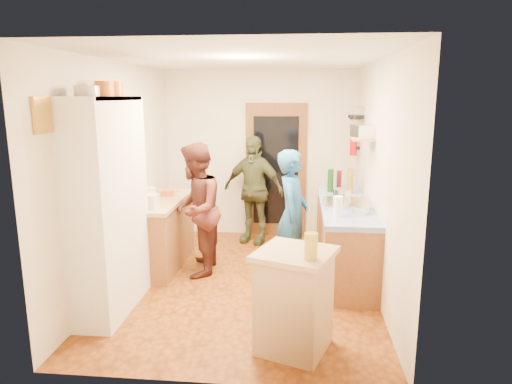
# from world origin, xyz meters

# --- Properties ---
(floor) EXTENTS (3.00, 4.00, 0.02)m
(floor) POSITION_xyz_m (0.00, 0.00, -0.01)
(floor) COLOR brown
(floor) RESTS_ON ground
(ceiling) EXTENTS (3.00, 4.00, 0.02)m
(ceiling) POSITION_xyz_m (0.00, 0.00, 2.61)
(ceiling) COLOR silver
(ceiling) RESTS_ON ground
(wall_back) EXTENTS (3.00, 0.02, 2.60)m
(wall_back) POSITION_xyz_m (0.00, 2.01, 1.30)
(wall_back) COLOR silver
(wall_back) RESTS_ON ground
(wall_front) EXTENTS (3.00, 0.02, 2.60)m
(wall_front) POSITION_xyz_m (0.00, -2.01, 1.30)
(wall_front) COLOR silver
(wall_front) RESTS_ON ground
(wall_left) EXTENTS (0.02, 4.00, 2.60)m
(wall_left) POSITION_xyz_m (-1.51, 0.00, 1.30)
(wall_left) COLOR silver
(wall_left) RESTS_ON ground
(wall_right) EXTENTS (0.02, 4.00, 2.60)m
(wall_right) POSITION_xyz_m (1.51, 0.00, 1.30)
(wall_right) COLOR silver
(wall_right) RESTS_ON ground
(door_frame) EXTENTS (0.95, 0.06, 2.10)m
(door_frame) POSITION_xyz_m (0.25, 1.97, 1.05)
(door_frame) COLOR brown
(door_frame) RESTS_ON ground
(door_glass) EXTENTS (0.70, 0.02, 1.70)m
(door_glass) POSITION_xyz_m (0.25, 1.94, 1.05)
(door_glass) COLOR black
(door_glass) RESTS_ON door_frame
(hutch_body) EXTENTS (0.40, 1.20, 2.20)m
(hutch_body) POSITION_xyz_m (-1.30, -0.80, 1.10)
(hutch_body) COLOR white
(hutch_body) RESTS_ON ground
(hutch_top_shelf) EXTENTS (0.40, 1.14, 0.04)m
(hutch_top_shelf) POSITION_xyz_m (-1.30, -0.80, 2.18)
(hutch_top_shelf) COLOR white
(hutch_top_shelf) RESTS_ON hutch_body
(plate_stack) EXTENTS (0.22, 0.22, 0.09)m
(plate_stack) POSITION_xyz_m (-1.30, -1.10, 2.25)
(plate_stack) COLOR white
(plate_stack) RESTS_ON hutch_top_shelf
(orange_pot_a) EXTENTS (0.18, 0.18, 0.15)m
(orange_pot_a) POSITION_xyz_m (-1.30, -0.72, 2.27)
(orange_pot_a) COLOR orange
(orange_pot_a) RESTS_ON hutch_top_shelf
(orange_pot_b) EXTENTS (0.17, 0.17, 0.15)m
(orange_pot_b) POSITION_xyz_m (-1.30, -0.46, 2.28)
(orange_pot_b) COLOR orange
(orange_pot_b) RESTS_ON hutch_top_shelf
(left_counter_base) EXTENTS (0.60, 1.40, 0.85)m
(left_counter_base) POSITION_xyz_m (-1.20, 0.45, 0.42)
(left_counter_base) COLOR brown
(left_counter_base) RESTS_ON ground
(left_counter_top) EXTENTS (0.64, 1.44, 0.05)m
(left_counter_top) POSITION_xyz_m (-1.20, 0.45, 0.88)
(left_counter_top) COLOR tan
(left_counter_top) RESTS_ON left_counter_base
(toaster) EXTENTS (0.24, 0.18, 0.17)m
(toaster) POSITION_xyz_m (-1.15, -0.05, 0.98)
(toaster) COLOR white
(toaster) RESTS_ON left_counter_top
(kettle) EXTENTS (0.20, 0.20, 0.17)m
(kettle) POSITION_xyz_m (-1.25, 0.33, 0.99)
(kettle) COLOR white
(kettle) RESTS_ON left_counter_top
(orange_bowl) EXTENTS (0.21, 0.21, 0.08)m
(orange_bowl) POSITION_xyz_m (-1.12, 0.65, 0.94)
(orange_bowl) COLOR orange
(orange_bowl) RESTS_ON left_counter_top
(chopping_board) EXTENTS (0.36, 0.31, 0.02)m
(chopping_board) POSITION_xyz_m (-1.18, 0.92, 0.91)
(chopping_board) COLOR tan
(chopping_board) RESTS_ON left_counter_top
(right_counter_base) EXTENTS (0.60, 2.20, 0.84)m
(right_counter_base) POSITION_xyz_m (1.20, 0.50, 0.42)
(right_counter_base) COLOR brown
(right_counter_base) RESTS_ON ground
(right_counter_top) EXTENTS (0.62, 2.22, 0.06)m
(right_counter_top) POSITION_xyz_m (1.20, 0.50, 0.87)
(right_counter_top) COLOR blue
(right_counter_top) RESTS_ON right_counter_base
(hob) EXTENTS (0.55, 0.58, 0.04)m
(hob) POSITION_xyz_m (1.20, 0.37, 0.92)
(hob) COLOR silver
(hob) RESTS_ON right_counter_top
(pot_on_hob) EXTENTS (0.22, 0.22, 0.14)m
(pot_on_hob) POSITION_xyz_m (1.15, 0.43, 1.01)
(pot_on_hob) COLOR silver
(pot_on_hob) RESTS_ON hob
(bottle_a) EXTENTS (0.09, 0.09, 0.32)m
(bottle_a) POSITION_xyz_m (1.05, 1.13, 1.06)
(bottle_a) COLOR #143F14
(bottle_a) RESTS_ON right_counter_top
(bottle_b) EXTENTS (0.08, 0.08, 0.27)m
(bottle_b) POSITION_xyz_m (1.18, 1.28, 1.04)
(bottle_b) COLOR #591419
(bottle_b) RESTS_ON right_counter_top
(bottle_c) EXTENTS (0.10, 0.10, 0.34)m
(bottle_c) POSITION_xyz_m (1.31, 1.05, 1.07)
(bottle_c) COLOR olive
(bottle_c) RESTS_ON right_counter_top
(paper_towel) EXTENTS (0.12, 0.12, 0.23)m
(paper_towel) POSITION_xyz_m (1.05, -0.20, 1.01)
(paper_towel) COLOR white
(paper_towel) RESTS_ON right_counter_top
(mixing_bowl) EXTENTS (0.29, 0.29, 0.10)m
(mixing_bowl) POSITION_xyz_m (1.30, -0.03, 0.95)
(mixing_bowl) COLOR silver
(mixing_bowl) RESTS_ON right_counter_top
(island_base) EXTENTS (0.71, 0.71, 0.86)m
(island_base) POSITION_xyz_m (0.60, -1.43, 0.43)
(island_base) COLOR tan
(island_base) RESTS_ON ground
(island_top) EXTENTS (0.80, 0.80, 0.05)m
(island_top) POSITION_xyz_m (0.60, -1.43, 0.89)
(island_top) COLOR tan
(island_top) RESTS_ON island_base
(cutting_board) EXTENTS (0.43, 0.38, 0.02)m
(cutting_board) POSITION_xyz_m (0.57, -1.36, 0.90)
(cutting_board) COLOR white
(cutting_board) RESTS_ON island_top
(oil_jar) EXTENTS (0.14, 0.14, 0.22)m
(oil_jar) POSITION_xyz_m (0.73, -1.60, 1.02)
(oil_jar) COLOR #AD9E2D
(oil_jar) RESTS_ON island_top
(pan_rail) EXTENTS (0.02, 0.65, 0.02)m
(pan_rail) POSITION_xyz_m (1.46, 1.52, 2.05)
(pan_rail) COLOR silver
(pan_rail) RESTS_ON wall_right
(pan_hang_a) EXTENTS (0.18, 0.18, 0.05)m
(pan_hang_a) POSITION_xyz_m (1.40, 1.35, 1.92)
(pan_hang_a) COLOR black
(pan_hang_a) RESTS_ON pan_rail
(pan_hang_b) EXTENTS (0.16, 0.16, 0.05)m
(pan_hang_b) POSITION_xyz_m (1.40, 1.55, 1.90)
(pan_hang_b) COLOR black
(pan_hang_b) RESTS_ON pan_rail
(pan_hang_c) EXTENTS (0.17, 0.17, 0.05)m
(pan_hang_c) POSITION_xyz_m (1.40, 1.75, 1.91)
(pan_hang_c) COLOR black
(pan_hang_c) RESTS_ON pan_rail
(wall_shelf) EXTENTS (0.26, 0.42, 0.03)m
(wall_shelf) POSITION_xyz_m (1.37, 0.45, 1.70)
(wall_shelf) COLOR tan
(wall_shelf) RESTS_ON wall_right
(radio) EXTENTS (0.28, 0.34, 0.15)m
(radio) POSITION_xyz_m (1.37, 0.45, 1.79)
(radio) COLOR silver
(radio) RESTS_ON wall_shelf
(ext_bracket) EXTENTS (0.06, 0.10, 0.04)m
(ext_bracket) POSITION_xyz_m (1.47, 1.70, 1.45)
(ext_bracket) COLOR black
(ext_bracket) RESTS_ON wall_right
(fire_extinguisher) EXTENTS (0.11, 0.11, 0.32)m
(fire_extinguisher) POSITION_xyz_m (1.41, 1.70, 1.50)
(fire_extinguisher) COLOR red
(fire_extinguisher) RESTS_ON wall_right
(picture_frame) EXTENTS (0.03, 0.25, 0.30)m
(picture_frame) POSITION_xyz_m (-1.48, -1.55, 2.05)
(picture_frame) COLOR gold
(picture_frame) RESTS_ON wall_left
(person_hob) EXTENTS (0.44, 0.62, 1.59)m
(person_hob) POSITION_xyz_m (0.57, 0.18, 0.79)
(person_hob) COLOR #20558F
(person_hob) RESTS_ON ground
(person_left) EXTENTS (0.67, 0.84, 1.65)m
(person_left) POSITION_xyz_m (-0.62, 0.27, 0.83)
(person_left) COLOR #4E231D
(person_left) RESTS_ON ground
(person_back) EXTENTS (1.03, 0.69, 1.63)m
(person_back) POSITION_xyz_m (-0.06, 1.56, 0.82)
(person_back) COLOR #3E4326
(person_back) RESTS_ON ground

